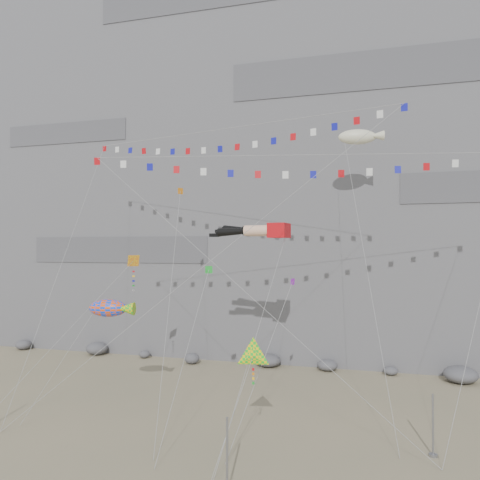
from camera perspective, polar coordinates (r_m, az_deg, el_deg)
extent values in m
plane|color=gray|center=(34.14, -2.98, -21.91)|extent=(120.00, 120.00, 0.00)
cube|color=slate|center=(64.34, 6.27, 10.51)|extent=(80.00, 28.00, 50.00)
cylinder|color=gray|center=(25.43, -1.58, -24.85)|extent=(0.12, 0.12, 3.82)
cylinder|color=gray|center=(31.50, 22.46, -20.15)|extent=(0.12, 0.12, 3.64)
cube|color=red|center=(36.43, 4.78, 1.16)|extent=(1.57, 2.04, 1.13)
cylinder|color=#F4BC98|center=(36.39, 2.03, 1.16)|extent=(1.99, 1.02, 0.84)
sphere|color=black|center=(36.71, 0.62, 1.14)|extent=(0.77, 0.77, 0.77)
cone|color=black|center=(37.12, -1.02, 1.01)|extent=(2.35, 0.91, 0.78)
cube|color=black|center=(37.71, -3.17, 0.59)|extent=(0.77, 0.40, 0.28)
cylinder|color=#F4BC98|center=(37.46, 2.59, 1.10)|extent=(1.99, 1.02, 0.84)
sphere|color=black|center=(37.78, 1.21, 1.08)|extent=(0.77, 0.77, 0.77)
cone|color=black|center=(38.18, -0.39, 1.22)|extent=(2.36, 0.92, 0.84)
cube|color=black|center=(38.76, -2.49, 1.06)|extent=(0.77, 0.40, 0.28)
cylinder|color=gray|center=(29.90, 1.42, -11.38)|extent=(0.03, 0.03, 19.82)
cylinder|color=gray|center=(36.14, -13.47, -2.57)|extent=(0.03, 0.03, 27.99)
cube|color=gray|center=(36.91, -27.20, -20.09)|extent=(0.16, 0.16, 0.10)
cylinder|color=gray|center=(31.26, 14.40, -5.75)|extent=(0.03, 0.03, 22.06)
cube|color=gray|center=(30.54, 23.43, -24.34)|extent=(0.16, 0.16, 0.10)
cylinder|color=gray|center=(38.07, -20.80, -10.90)|extent=(0.03, 0.03, 15.97)
cylinder|color=gray|center=(36.95, -20.44, -13.97)|extent=(0.03, 0.03, 9.70)
cube|color=gray|center=(37.53, -25.27, -19.78)|extent=(0.16, 0.16, 0.10)
cylinder|color=gray|center=(27.48, -0.88, -20.67)|extent=(0.03, 0.03, 7.28)
cylinder|color=gray|center=(35.84, 16.01, -2.69)|extent=(0.03, 0.03, 26.53)
cube|color=gray|center=(31.14, 18.92, -23.89)|extent=(0.16, 0.16, 0.10)
cylinder|color=gray|center=(34.41, -8.56, -6.95)|extent=(0.03, 0.03, 22.01)
cube|color=gray|center=(29.96, -10.51, -24.89)|extent=(0.16, 0.16, 0.10)
cylinder|color=gray|center=(31.37, 2.88, -14.47)|extent=(0.03, 0.03, 13.47)
cube|color=gray|center=(29.09, -1.84, -25.67)|extent=(0.16, 0.16, 0.10)
cylinder|color=gray|center=(31.02, -6.66, -13.77)|extent=(0.03, 0.03, 13.73)
cube|color=gray|center=(28.93, -10.41, -25.80)|extent=(0.16, 0.16, 0.10)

